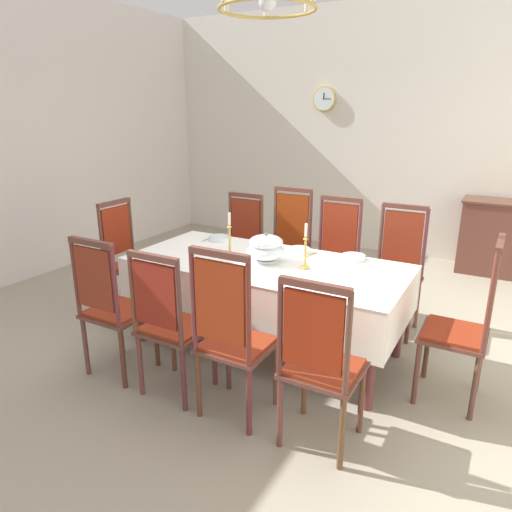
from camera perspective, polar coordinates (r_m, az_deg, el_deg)
ground at (r=4.07m, az=1.24°, el=-11.26°), size 6.55×6.60×0.04m
back_wall at (r=6.71m, az=15.39°, el=14.39°), size 6.55×0.08×3.28m
dining_table at (r=3.77m, az=1.19°, el=-1.83°), size 2.21×1.01×0.77m
tablecloth at (r=3.78m, az=1.19°, el=-2.11°), size 2.23×1.03×0.38m
chair_south_a at (r=3.60m, az=-17.26°, el=-5.72°), size 0.44×0.42×1.10m
chair_north_a at (r=4.94m, az=-1.98°, el=1.39°), size 0.44×0.42×1.10m
chair_south_b at (r=3.25m, az=-10.47°, el=-7.87°), size 0.44×0.42×1.08m
chair_north_b at (r=4.68m, az=3.78°, el=0.90°), size 0.44×0.42×1.20m
chair_south_c at (r=2.96m, az=-3.01°, el=-9.51°), size 0.44×0.42×1.18m
chair_north_c at (r=4.50m, az=9.49°, el=-0.21°), size 0.44×0.42×1.15m
chair_south_d at (r=2.75m, az=7.81°, el=-12.65°), size 0.44×0.42×1.09m
chair_north_d at (r=4.35m, az=16.80°, el=-1.43°), size 0.44×0.42×1.14m
chair_head_west at (r=4.67m, az=-15.34°, el=-0.11°), size 0.42×0.44×1.11m
chair_head_east at (r=3.42m, az=24.33°, el=-7.34°), size 0.42×0.44×1.17m
soup_tureen at (r=3.71m, az=1.18°, el=1.00°), size 0.30×0.30×0.24m
candlestick_west at (r=3.87m, az=-3.23°, el=2.16°), size 0.07×0.07×0.36m
candlestick_east at (r=3.56m, az=6.04°, el=0.65°), size 0.07×0.07×0.35m
bowl_near_left at (r=3.99m, az=5.32°, el=0.77°), size 0.19×0.19×0.04m
bowl_near_right at (r=4.35m, az=-4.52°, el=2.22°), size 0.19×0.19×0.05m
bowl_far_left at (r=3.87m, az=11.81°, el=-0.08°), size 0.19×0.19×0.04m
bowl_far_right at (r=4.17m, az=1.38°, el=1.53°), size 0.15×0.15×0.04m
spoon_primary at (r=3.97m, az=7.13°, el=0.35°), size 0.05×0.18×0.01m
spoon_secondary at (r=4.44m, az=-5.66°, el=2.25°), size 0.03×0.18×0.01m
mounted_clock at (r=6.90m, az=8.36°, el=18.44°), size 0.34×0.06×0.34m
chandelier at (r=3.62m, az=1.41°, el=28.09°), size 0.70×0.69×0.66m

